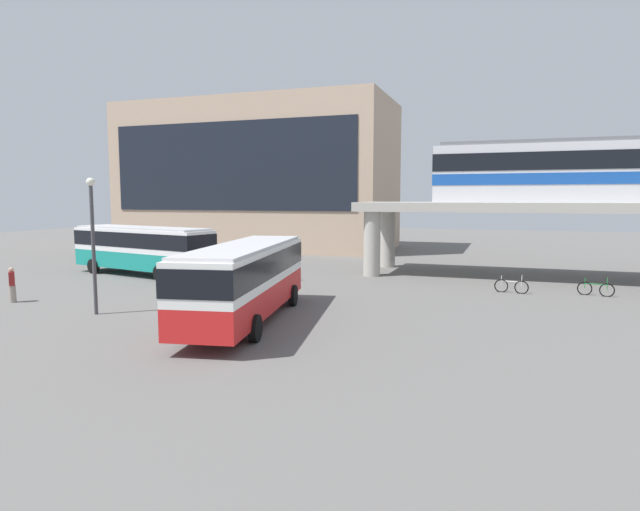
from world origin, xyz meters
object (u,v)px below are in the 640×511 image
at_px(train, 611,170).
at_px(bicycle_green, 596,289).
at_px(bus_secondary, 142,245).
at_px(bicycle_silver, 511,286).
at_px(pedestrian_walking_across, 285,267).
at_px(pedestrian_waiting_near_stop, 12,286).
at_px(bus_main, 246,274).
at_px(station_building, 258,176).

relative_size(train, bicycle_green, 11.93).
xyz_separation_m(bus_secondary, bicycle_silver, (23.17, 0.93, -1.63)).
bearing_deg(bicycle_silver, pedestrian_walking_across, -178.98).
xyz_separation_m(train, bicycle_green, (-1.33, -5.73, -6.45)).
xyz_separation_m(bus_secondary, pedestrian_waiting_near_stop, (-0.08, -9.97, -1.17)).
relative_size(bus_main, pedestrian_walking_across, 6.17).
bearing_deg(bicycle_green, pedestrian_waiting_near_stop, -157.37).
relative_size(bicycle_green, pedestrian_walking_across, 0.96).
bearing_deg(station_building, pedestrian_walking_across, -60.60).
bearing_deg(bicycle_silver, bus_main, -134.10).
bearing_deg(train, bicycle_green, -103.04).
bearing_deg(bus_main, bicycle_green, 37.74).
bearing_deg(station_building, pedestrian_waiting_near_stop, -86.81).
relative_size(bicycle_green, bicycle_silver, 0.99).
height_order(bicycle_green, pedestrian_waiting_near_stop, pedestrian_waiting_near_stop).
bearing_deg(bus_secondary, bicycle_green, 3.08).
distance_m(station_building, bus_main, 35.15).
distance_m(train, bicycle_green, 8.73).
bearing_deg(bus_main, pedestrian_waiting_near_stop, -179.61).
distance_m(bus_secondary, bicycle_silver, 23.25).
bearing_deg(bus_secondary, station_building, 94.87).
xyz_separation_m(station_building, bus_secondary, (1.84, -21.66, -5.36)).
bearing_deg(train, bus_secondary, -165.91).
relative_size(bus_main, bicycle_green, 6.41).
xyz_separation_m(station_building, train, (30.54, -14.46, -0.54)).
distance_m(station_building, bicycle_green, 36.19).
distance_m(bus_main, bus_secondary, 16.09).
bearing_deg(pedestrian_walking_across, bicycle_green, 2.56).
relative_size(bus_secondary, bicycle_silver, 6.38).
xyz_separation_m(bus_main, pedestrian_walking_across, (-2.73, 10.58, -1.12)).
bearing_deg(train, pedestrian_waiting_near_stop, -149.18).
distance_m(bicycle_silver, pedestrian_walking_across, 13.21).
height_order(train, bicycle_green, train).
bearing_deg(bus_secondary, bicycle_silver, 2.30).
relative_size(bus_secondary, pedestrian_waiting_near_stop, 6.50).
xyz_separation_m(bus_main, pedestrian_waiting_near_stop, (-12.78, -0.09, -1.17)).
xyz_separation_m(bus_main, bicycle_green, (14.67, 11.35, -1.63)).
height_order(bicycle_silver, pedestrian_waiting_near_stop, pedestrian_waiting_near_stop).
bearing_deg(bus_main, pedestrian_walking_across, 104.45).
distance_m(pedestrian_waiting_near_stop, pedestrian_walking_across, 14.65).
distance_m(bicycle_green, pedestrian_walking_across, 17.42).
xyz_separation_m(station_building, bicycle_green, (29.21, -20.19, -6.99)).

